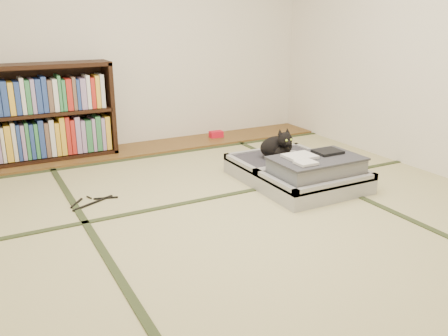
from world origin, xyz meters
name	(u,v)px	position (x,y,z in m)	size (l,w,h in m)	color
floor	(241,216)	(0.00, 0.00, 0.00)	(4.50, 4.50, 0.00)	tan
wood_strip	(147,148)	(0.00, 2.00, 0.01)	(4.00, 0.50, 0.02)	brown
red_item	(216,134)	(0.85, 2.03, 0.06)	(0.15, 0.09, 0.07)	red
tatami_borders	(210,193)	(0.00, 0.49, 0.00)	(4.00, 4.50, 0.01)	#2D381E
bookcase	(38,115)	(-1.03, 2.07, 0.45)	(1.40, 0.32, 0.92)	black
suitcase	(299,171)	(0.76, 0.35, 0.11)	(0.80, 1.07, 0.32)	#9D9DA1
cat	(278,146)	(0.74, 0.64, 0.26)	(0.36, 0.36, 0.29)	black
cable_coil	(293,153)	(0.92, 0.67, 0.17)	(0.11, 0.11, 0.03)	white
hanger	(92,202)	(-0.87, 0.75, 0.01)	(0.37, 0.25, 0.01)	black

